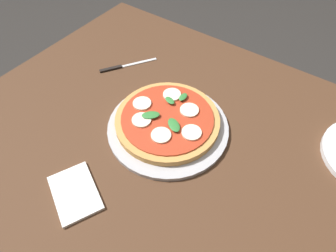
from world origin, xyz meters
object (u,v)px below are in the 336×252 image
object	(u,v)px
pizza	(167,119)
napkin	(75,193)
dining_table	(184,165)
knife	(121,67)
serving_tray	(168,127)

from	to	relation	value
pizza	napkin	size ratio (longest dim) A/B	2.07
napkin	dining_table	bearing A→B (deg)	65.05
knife	dining_table	bearing A→B (deg)	-21.39
dining_table	serving_tray	xyz separation A→B (m)	(-0.06, 0.01, 0.11)
pizza	napkin	xyz separation A→B (m)	(-0.05, -0.28, -0.02)
napkin	knife	bearing A→B (deg)	117.99
dining_table	serving_tray	bearing A→B (deg)	171.15
dining_table	serving_tray	world-z (taller)	serving_tray
serving_tray	dining_table	bearing A→B (deg)	-8.85
napkin	knife	world-z (taller)	napkin
serving_tray	napkin	distance (m)	0.28
serving_tray	knife	distance (m)	0.29
dining_table	napkin	bearing A→B (deg)	-114.95
pizza	napkin	world-z (taller)	pizza
dining_table	pizza	xyz separation A→B (m)	(-0.07, 0.02, 0.13)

